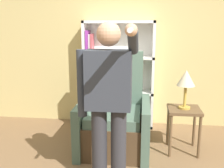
% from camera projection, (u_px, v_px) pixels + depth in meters
% --- Properties ---
extents(wall_back, '(8.00, 0.06, 2.80)m').
position_uv_depth(wall_back, '(133.00, 40.00, 4.22)').
color(wall_back, tan).
rests_on(wall_back, ground_plane).
extents(bookcase, '(1.12, 0.28, 1.70)m').
position_uv_depth(bookcase, '(113.00, 77.00, 4.23)').
color(bookcase, white).
rests_on(bookcase, ground_plane).
extents(armchair, '(0.91, 0.92, 1.28)m').
position_uv_depth(armchair, '(115.00, 120.00, 3.50)').
color(armchair, '#4C3823').
rests_on(armchair, ground_plane).
extents(person_standing, '(0.57, 0.78, 1.65)m').
position_uv_depth(person_standing, '(108.00, 99.00, 2.44)').
color(person_standing, '#2D2D33').
rests_on(person_standing, ground_plane).
extents(side_table, '(0.41, 0.41, 0.59)m').
position_uv_depth(side_table, '(184.00, 117.00, 3.36)').
color(side_table, brown).
rests_on(side_table, ground_plane).
extents(table_lamp, '(0.23, 0.23, 0.50)m').
position_uv_depth(table_lamp, '(186.00, 80.00, 3.26)').
color(table_lamp, gold).
rests_on(table_lamp, side_table).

